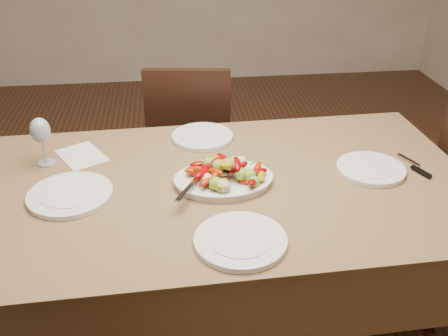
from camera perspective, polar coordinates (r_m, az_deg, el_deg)
floor at (r=2.49m, az=-1.82°, el=-13.60°), size 6.00×6.00×0.00m
dining_table at (r=2.04m, az=0.00°, el=-10.80°), size 1.87×1.09×0.76m
chair_far at (r=2.75m, az=-3.67°, el=3.03°), size 0.47×0.47×0.95m
serving_platter at (r=1.81m, az=-0.06°, el=-1.48°), size 0.35×0.27×0.02m
roasted_vegetables at (r=1.78m, az=-0.06°, el=0.09°), size 0.29×0.20×0.09m
serving_spoon at (r=1.75m, az=-1.99°, el=-1.24°), size 0.28×0.17×0.03m
plate_left at (r=1.82m, az=-17.17°, el=-2.95°), size 0.29×0.29×0.02m
plate_right at (r=1.97m, az=16.42°, el=-0.12°), size 0.26×0.26×0.02m
plate_far at (r=2.14m, az=-2.48°, el=3.58°), size 0.26×0.26×0.02m
plate_near at (r=1.53m, az=1.89°, el=-8.30°), size 0.28×0.28×0.02m
wine_glass at (r=2.02m, az=-20.07°, el=3.00°), size 0.08×0.08×0.20m
menu_card at (r=2.08m, az=-15.96°, el=1.37°), size 0.23×0.26×0.00m
table_knife at (r=2.05m, az=21.01°, el=0.13°), size 0.09×0.19×0.01m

